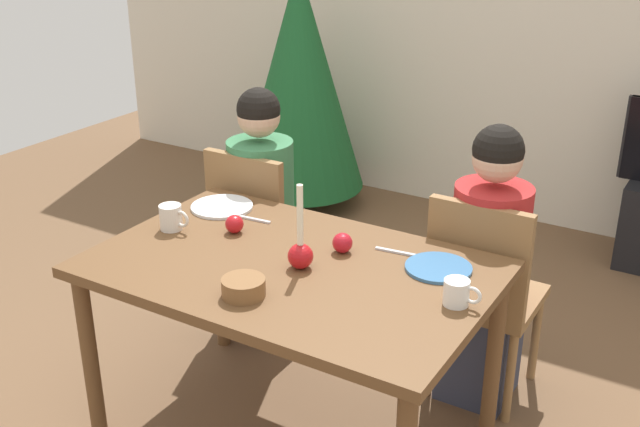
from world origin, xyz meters
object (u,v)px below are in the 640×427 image
Objects in this scene: chair_left at (258,230)px; mug_left at (172,217)px; person_left_child at (262,216)px; mug_right at (457,293)px; apple_by_left_plate at (342,243)px; dining_table at (291,285)px; person_right_child at (487,272)px; candle_centerpiece at (300,251)px; plate_left at (222,207)px; plate_right at (438,268)px; chair_right at (483,288)px; apple_near_candle at (234,224)px; christmas_tree at (300,79)px; bowl_walnuts at (243,287)px.

chair_left is 0.66m from mug_left.
mug_right is (1.18, -0.61, 0.22)m from person_left_child.
dining_table is at bearing -121.38° from apple_by_left_plate.
person_right_child is (0.50, 0.64, -0.10)m from dining_table.
person_right_child is 0.83m from candle_centerpiece.
person_left_child reaches higher than dining_table.
apple_by_left_plate is (0.63, -0.10, 0.03)m from plate_left.
candle_centerpiece is at bearing -150.29° from plate_right.
plate_right is (-0.04, -0.38, 0.24)m from chair_right.
chair_left reaches higher than mug_right.
plate_left is 1.10× the size of plate_right.
chair_right is at bearing 30.68° from apple_near_candle.
mug_right is at bearing -16.00° from apple_by_left_plate.
person_left_child is at bearing 134.02° from candle_centerpiece.
christmas_tree is 2.48m from plate_right.
chair_right is (1.08, 0.00, 0.00)m from chair_left.
mug_left is at bearing -166.14° from apple_by_left_plate.
mug_right is (1.13, -0.25, 0.04)m from plate_left.
mug_left is 0.25m from apple_near_candle.
person_left_child is at bearing 122.23° from bowl_walnuts.
christmas_tree is 2.30m from apple_by_left_plate.
person_right_child is 0.65m from apple_by_left_plate.
plate_left is at bearing -80.81° from person_left_child.
plate_right is (0.41, 0.24, -0.06)m from candle_centerpiece.
bowl_walnuts reaches higher than plate_left.
candle_centerpiece reaches higher than chair_left.
candle_centerpiece is at bearing -175.85° from mug_right.
plate_left is 1.78× the size of bowl_walnuts.
chair_left is at bearing 100.09° from plate_left.
chair_right is at bearing 47.40° from apple_by_left_plate.
christmas_tree reaches higher than mug_left.
chair_left is at bearing -178.29° from person_right_child.
plate_left reaches higher than dining_table.
dining_table is at bearing -46.39° from chair_left.
chair_left is 1.13m from plate_right.
mug_left is at bearing -87.77° from person_left_child.
plate_left is (0.73, -1.75, -0.09)m from christmas_tree.
person_left_child is 3.80× the size of candle_centerpiece.
mug_left is 1.86× the size of apple_near_candle.
candle_centerpiece is (0.05, -0.01, 0.15)m from dining_table.
mug_right is at bearing -25.81° from chair_left.
person_left_child is 0.41m from plate_left.
apple_near_candle is at bearing 23.82° from mug_left.
candle_centerpiece is 0.56m from mug_right.
christmas_tree is (-1.76, 1.42, 0.34)m from chair_right.
chair_right is 6.82× the size of mug_left.
mug_left is 0.62m from bowl_walnuts.
chair_left reaches higher than dining_table.
chair_right is (0.50, 0.61, -0.15)m from dining_table.
chair_right is at bearing -90.00° from person_right_child.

